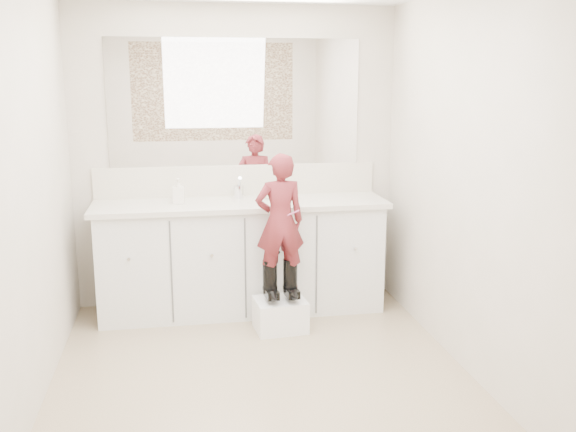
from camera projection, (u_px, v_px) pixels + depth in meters
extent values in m
plane|color=#877758|center=(263.00, 378.00, 4.02)|extent=(3.00, 3.00, 0.00)
plane|color=beige|center=(237.00, 158.00, 5.20)|extent=(2.60, 0.00, 2.60)
plane|color=beige|center=(316.00, 260.00, 2.32)|extent=(2.60, 0.00, 2.60)
plane|color=beige|center=(28.00, 196.00, 3.54)|extent=(0.00, 3.00, 3.00)
plane|color=beige|center=(469.00, 183.00, 3.98)|extent=(0.00, 3.00, 3.00)
cube|color=silver|center=(242.00, 259.00, 5.10)|extent=(2.20, 0.55, 0.85)
cube|color=beige|center=(241.00, 204.00, 4.99)|extent=(2.28, 0.58, 0.04)
cube|color=beige|center=(237.00, 180.00, 5.23)|extent=(2.28, 0.03, 0.25)
cube|color=white|center=(236.00, 103.00, 5.10)|extent=(2.00, 0.02, 1.00)
cube|color=#472819|center=(317.00, 135.00, 2.23)|extent=(2.00, 0.01, 1.20)
cylinder|color=silver|center=(239.00, 192.00, 5.14)|extent=(0.08, 0.08, 0.10)
imported|color=#F0E3C0|center=(269.00, 192.00, 5.11)|extent=(0.14, 0.14, 0.10)
imported|color=white|center=(178.00, 191.00, 4.91)|extent=(0.09, 0.10, 0.19)
cube|color=white|center=(280.00, 315.00, 4.75)|extent=(0.39, 0.34, 0.23)
imported|color=#B1363F|center=(280.00, 221.00, 4.60)|extent=(0.38, 0.27, 0.99)
cylinder|color=#C94E7F|center=(290.00, 214.00, 4.57)|extent=(0.14, 0.02, 0.06)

